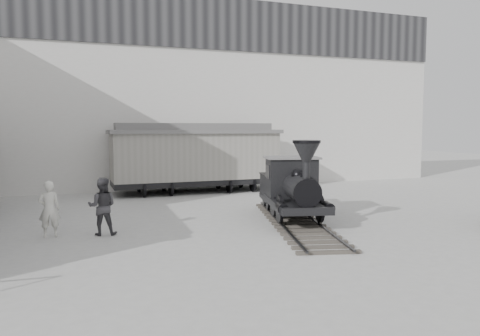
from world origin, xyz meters
name	(u,v)px	position (x,y,z in m)	size (l,w,h in m)	color
ground	(290,245)	(0.00, 0.00, 0.00)	(90.00, 90.00, 0.00)	#9E9E9B
north_wall	(178,93)	(0.00, 14.98, 5.55)	(34.00, 2.51, 11.00)	silver
locomotive	(293,191)	(1.74, 3.27, 1.12)	(3.92, 8.76, 3.03)	#38342E
boxcar	(196,156)	(0.29, 12.13, 1.97)	(9.17, 2.88, 3.76)	black
visitor_a	(49,209)	(-6.82, 3.57, 0.91)	(0.67, 0.44, 1.83)	silver
visitor_b	(102,206)	(-5.20, 3.31, 0.95)	(0.92, 0.72, 1.90)	#38373B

